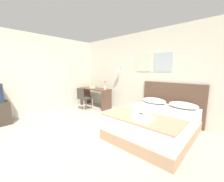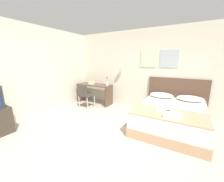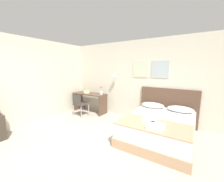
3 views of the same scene
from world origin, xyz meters
The scene contains 14 objects.
ground_plane centered at (0.00, 0.00, 0.00)m, with size 24.00×24.00×0.00m, color #B2A899.
wall_back centered at (0.01, 2.77, 1.33)m, with size 5.55×0.31×2.65m.
wall_left centered at (-2.40, -0.13, 1.32)m, with size 0.06×5.74×2.65m.
bed centered at (1.28, 1.70, 0.27)m, with size 1.55×1.96×0.55m.
headboard centered at (1.28, 2.71, 0.57)m, with size 1.67×0.06×1.13m.
pillow_left centered at (0.90, 2.44, 0.62)m, with size 0.68×0.39×0.16m.
pillow_right centered at (1.66, 2.44, 0.62)m, with size 0.68×0.39×0.16m.
throw_blanket centered at (1.28, 1.13, 0.56)m, with size 1.50×0.78×0.02m.
folded_towel_near_foot centered at (1.16, 1.27, 0.60)m, with size 0.29×0.32×0.06m.
folded_towel_mid_bed centered at (1.37, 1.00, 0.60)m, with size 0.32×0.34×0.06m.
desk centered at (-1.58, 2.36, 0.54)m, with size 1.35×0.54×0.76m.
desk_chair centered at (-1.53, 1.74, 0.49)m, with size 0.42×0.42×0.83m.
fruit_bowl centered at (-1.70, 2.34, 0.80)m, with size 0.26×0.23×0.13m.
flower_vase centered at (-1.00, 2.36, 0.86)m, with size 0.09×0.09×0.32m.
Camera 3 is at (2.01, -1.65, 1.75)m, focal length 22.00 mm.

